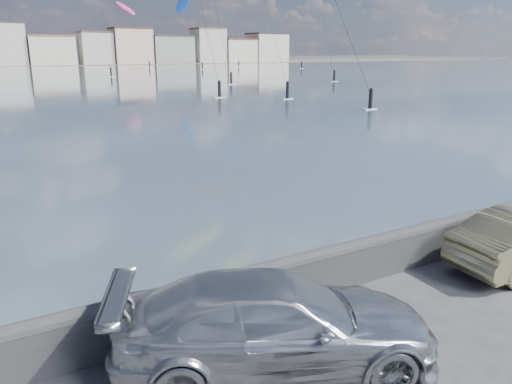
# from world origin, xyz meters

# --- Properties ---
(seawall) EXTENTS (400.00, 0.36, 1.08)m
(seawall) POSITION_xyz_m (0.00, 2.70, 0.58)
(seawall) COLOR #28282B
(seawall) RESTS_ON ground
(car_silver) EXTENTS (6.04, 4.37, 1.62)m
(car_silver) POSITION_xyz_m (-0.41, 0.96, 0.81)
(car_silver) COLOR #ABAEB2
(car_silver) RESTS_ON ground
(kitesurfer_9) EXTENTS (4.31, 13.93, 20.27)m
(kitesurfer_9) POSITION_xyz_m (52.42, 130.62, 17.19)
(kitesurfer_9) COLOR blue
(kitesurfer_9) RESTS_ON ground
(kitesurfer_15) EXTENTS (7.24, 11.48, 19.35)m
(kitesurfer_15) POSITION_xyz_m (41.03, 146.33, 16.54)
(kitesurfer_15) COLOR #E5338C
(kitesurfer_15) RESTS_ON ground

